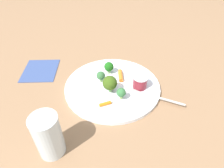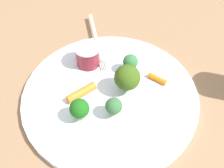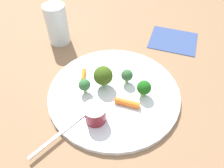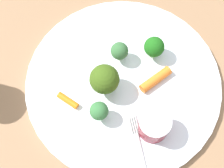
% 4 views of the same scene
% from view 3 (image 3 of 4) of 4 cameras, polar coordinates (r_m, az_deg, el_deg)
% --- Properties ---
extents(ground_plane, '(2.40, 2.40, 0.00)m').
position_cam_3_polar(ground_plane, '(0.54, 0.52, -2.69)').
color(ground_plane, '#8E6A4A').
extents(plate, '(0.32, 0.32, 0.01)m').
position_cam_3_polar(plate, '(0.54, 0.52, -2.28)').
color(plate, white).
rests_on(plate, ground_plane).
extents(sauce_cup, '(0.05, 0.05, 0.04)m').
position_cam_3_polar(sauce_cup, '(0.47, -4.34, -7.62)').
color(sauce_cup, maroon).
rests_on(sauce_cup, plate).
extents(broccoli_floret_0, '(0.05, 0.05, 0.06)m').
position_cam_3_polar(broccoli_floret_0, '(0.52, -2.32, 2.14)').
color(broccoli_floret_0, '#80B36E').
rests_on(broccoli_floret_0, plate).
extents(broccoli_floret_1, '(0.03, 0.03, 0.04)m').
position_cam_3_polar(broccoli_floret_1, '(0.52, -7.13, -0.26)').
color(broccoli_floret_1, '#99BE62').
rests_on(broccoli_floret_1, plate).
extents(broccoli_floret_2, '(0.03, 0.03, 0.04)m').
position_cam_3_polar(broccoli_floret_2, '(0.51, 8.25, -0.99)').
color(broccoli_floret_2, '#7DAC6D').
rests_on(broccoli_floret_2, plate).
extents(broccoli_floret_3, '(0.03, 0.03, 0.04)m').
position_cam_3_polar(broccoli_floret_3, '(0.53, 3.89, 2.23)').
color(broccoli_floret_3, '#86A965').
rests_on(broccoli_floret_3, plate).
extents(carrot_stick_0, '(0.06, 0.02, 0.01)m').
position_cam_3_polar(carrot_stick_0, '(0.50, 3.96, -4.89)').
color(carrot_stick_0, orange).
rests_on(carrot_stick_0, plate).
extents(carrot_stick_1, '(0.02, 0.04, 0.01)m').
position_cam_3_polar(carrot_stick_1, '(0.57, -7.34, 2.46)').
color(carrot_stick_1, orange).
rests_on(carrot_stick_1, plate).
extents(fork, '(0.08, 0.17, 0.00)m').
position_cam_3_polar(fork, '(0.48, -11.65, -11.17)').
color(fork, beige).
rests_on(fork, plate).
extents(drinking_glass, '(0.06, 0.06, 0.12)m').
position_cam_3_polar(drinking_glass, '(0.69, -13.99, 14.70)').
color(drinking_glass, silver).
rests_on(drinking_glass, ground_plane).
extents(napkin, '(0.14, 0.13, 0.00)m').
position_cam_3_polar(napkin, '(0.73, 15.52, 10.85)').
color(napkin, '#364B82').
rests_on(napkin, ground_plane).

